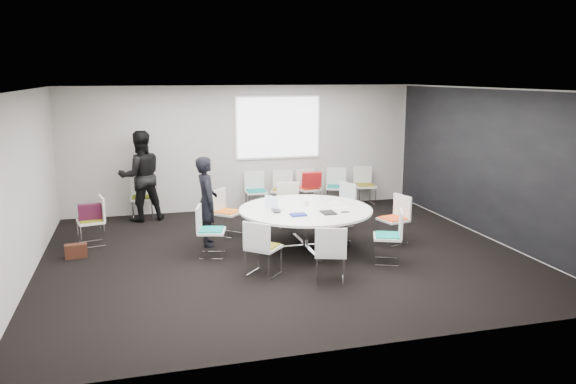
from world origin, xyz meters
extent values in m
cube|color=black|center=(0.00, 0.00, -0.02)|extent=(8.00, 7.00, 0.04)
cube|color=white|center=(0.00, 0.00, 2.82)|extent=(8.00, 7.00, 0.04)
cube|color=#A9A4A0|center=(0.00, 3.52, 1.40)|extent=(8.00, 0.04, 2.80)
cube|color=#A9A4A0|center=(0.00, -3.52, 1.40)|extent=(8.00, 0.04, 2.80)
cube|color=#A9A4A0|center=(-4.02, 0.00, 1.40)|extent=(0.04, 7.00, 2.80)
cube|color=#A9A4A0|center=(4.02, 0.00, 1.40)|extent=(0.04, 7.00, 2.80)
cube|color=black|center=(3.99, 0.00, 1.40)|extent=(0.01, 6.94, 2.74)
cube|color=silver|center=(0.47, 0.20, 0.04)|extent=(0.90, 0.90, 0.08)
cylinder|color=silver|center=(0.47, 0.20, 0.36)|extent=(0.10, 0.10, 0.65)
cylinder|color=white|center=(0.47, 0.20, 0.71)|extent=(2.34, 2.34, 0.04)
cube|color=white|center=(0.80, 3.46, 1.85)|extent=(1.90, 0.03, 1.35)
cube|color=silver|center=(2.10, 0.09, 0.21)|extent=(0.52, 0.52, 0.42)
cube|color=white|center=(2.10, 0.09, 0.44)|extent=(0.55, 0.56, 0.04)
cube|color=#DA4216|center=(2.10, 0.09, 0.47)|extent=(0.47, 0.49, 0.03)
cube|color=white|center=(2.30, 0.14, 0.67)|extent=(0.16, 0.45, 0.42)
cube|color=silver|center=(1.57, 1.42, 0.21)|extent=(0.55, 0.55, 0.42)
cube|color=white|center=(1.57, 1.42, 0.44)|extent=(0.59, 0.60, 0.04)
cube|color=#085E7D|center=(1.57, 1.42, 0.47)|extent=(0.51, 0.52, 0.03)
cube|color=white|center=(1.77, 1.51, 0.67)|extent=(0.22, 0.44, 0.42)
cube|color=silver|center=(0.57, 1.67, 0.21)|extent=(0.46, 0.46, 0.42)
cube|color=white|center=(0.57, 1.67, 0.44)|extent=(0.50, 0.49, 0.04)
cube|color=#647817|center=(0.57, 1.67, 0.47)|extent=(0.44, 0.42, 0.03)
cube|color=white|center=(0.59, 1.87, 0.67)|extent=(0.46, 0.09, 0.42)
cube|color=silver|center=(-0.72, 1.39, 0.21)|extent=(0.59, 0.59, 0.42)
cube|color=white|center=(-0.72, 1.39, 0.44)|extent=(0.63, 0.64, 0.04)
cube|color=#D55E14|center=(-0.72, 1.39, 0.47)|extent=(0.55, 0.55, 0.03)
cube|color=white|center=(-0.88, 1.53, 0.67)|extent=(0.33, 0.37, 0.42)
cube|color=silver|center=(-1.19, 0.19, 0.21)|extent=(0.51, 0.51, 0.42)
cube|color=white|center=(-1.19, 0.19, 0.44)|extent=(0.54, 0.56, 0.04)
cube|color=#0A7B77|center=(-1.19, 0.19, 0.47)|extent=(0.47, 0.48, 0.03)
cube|color=white|center=(-1.40, 0.24, 0.67)|extent=(0.15, 0.45, 0.42)
cube|color=silver|center=(-0.55, -0.93, 0.21)|extent=(0.59, 0.59, 0.42)
cube|color=white|center=(-0.55, -0.93, 0.44)|extent=(0.64, 0.63, 0.04)
cube|color=#696313|center=(-0.55, -0.93, 0.47)|extent=(0.55, 0.55, 0.03)
cube|color=white|center=(-0.69, -1.08, 0.67)|extent=(0.37, 0.34, 0.42)
cube|color=silver|center=(0.35, -1.44, 0.21)|extent=(0.53, 0.53, 0.42)
cube|color=white|center=(0.35, -1.44, 0.44)|extent=(0.58, 0.56, 0.04)
cube|color=orange|center=(0.35, -1.44, 0.47)|extent=(0.50, 0.49, 0.03)
cube|color=white|center=(0.29, -1.64, 0.67)|extent=(0.45, 0.18, 0.42)
cube|color=silver|center=(1.53, -0.89, 0.21)|extent=(0.55, 0.55, 0.42)
cube|color=white|center=(1.53, -0.89, 0.44)|extent=(0.58, 0.59, 0.04)
cube|color=#0B887E|center=(1.53, -0.89, 0.47)|extent=(0.50, 0.52, 0.03)
cube|color=white|center=(1.72, -0.97, 0.67)|extent=(0.21, 0.44, 0.42)
cube|color=silver|center=(0.20, 3.15, 0.21)|extent=(0.43, 0.43, 0.42)
cube|color=white|center=(0.20, 3.15, 0.44)|extent=(0.47, 0.45, 0.04)
cube|color=#077973|center=(0.20, 3.15, 0.47)|extent=(0.41, 0.39, 0.03)
cube|color=white|center=(0.21, 3.36, 0.67)|extent=(0.46, 0.04, 0.42)
cube|color=silver|center=(0.80, 3.14, 0.21)|extent=(0.54, 0.54, 0.42)
cube|color=white|center=(0.80, 3.14, 0.44)|extent=(0.59, 0.58, 0.04)
cube|color=brown|center=(0.80, 3.14, 0.47)|extent=(0.51, 0.50, 0.03)
cube|color=white|center=(0.87, 3.33, 0.67)|extent=(0.44, 0.20, 0.42)
cube|color=silver|center=(1.44, 3.15, 0.21)|extent=(0.48, 0.48, 0.42)
cube|color=white|center=(1.44, 3.15, 0.44)|extent=(0.52, 0.51, 0.04)
cube|color=red|center=(1.44, 3.15, 0.47)|extent=(0.45, 0.44, 0.03)
cube|color=white|center=(1.41, 3.36, 0.67)|extent=(0.46, 0.11, 0.42)
cube|color=silver|center=(2.11, 3.15, 0.21)|extent=(0.54, 0.54, 0.42)
cube|color=white|center=(2.11, 3.15, 0.44)|extent=(0.59, 0.57, 0.04)
cube|color=#0B7C7A|center=(2.11, 3.15, 0.47)|extent=(0.51, 0.50, 0.03)
cube|color=white|center=(2.18, 3.35, 0.67)|extent=(0.44, 0.20, 0.42)
cube|color=silver|center=(2.84, 3.14, 0.21)|extent=(0.45, 0.45, 0.42)
cube|color=white|center=(2.84, 3.14, 0.44)|extent=(0.49, 0.47, 0.04)
cube|color=olive|center=(2.84, 3.14, 0.47)|extent=(0.43, 0.41, 0.03)
cube|color=white|center=(2.85, 3.35, 0.67)|extent=(0.46, 0.07, 0.42)
cube|color=silver|center=(-3.21, 1.41, 0.21)|extent=(0.50, 0.50, 0.42)
cube|color=white|center=(-3.21, 1.41, 0.44)|extent=(0.53, 0.55, 0.04)
cube|color=olive|center=(-3.21, 1.41, 0.47)|extent=(0.46, 0.47, 0.03)
cube|color=white|center=(-3.01, 1.46, 0.67)|extent=(0.14, 0.46, 0.42)
cube|color=silver|center=(-2.29, 3.15, 0.21)|extent=(0.43, 0.43, 0.42)
cube|color=white|center=(-2.29, 3.15, 0.44)|extent=(0.47, 0.45, 0.04)
cube|color=#5D6816|center=(-2.29, 3.15, 0.47)|extent=(0.41, 0.39, 0.03)
cube|color=white|center=(-2.29, 3.36, 0.67)|extent=(0.46, 0.05, 0.42)
imported|color=black|center=(-1.18, 0.88, 0.81)|extent=(0.39, 0.59, 1.62)
imported|color=black|center=(-2.29, 3.00, 0.95)|extent=(1.05, 0.89, 1.90)
imported|color=#333338|center=(-0.03, 0.15, 0.74)|extent=(0.24, 0.35, 0.03)
cube|color=silver|center=(-0.13, 0.29, 0.86)|extent=(0.18, 0.26, 0.22)
cube|color=black|center=(0.74, -0.22, 0.74)|extent=(0.22, 0.30, 0.02)
cube|color=navy|center=(0.21, -0.24, 0.74)|extent=(0.27, 0.21, 0.03)
cube|color=silver|center=(1.12, 0.49, 0.73)|extent=(0.34, 0.37, 0.00)
cube|color=silver|center=(1.07, 0.11, 0.73)|extent=(0.32, 0.23, 0.00)
cylinder|color=white|center=(0.54, 0.41, 0.78)|extent=(0.08, 0.08, 0.09)
cube|color=black|center=(1.04, -0.24, 0.73)|extent=(0.15, 0.08, 0.01)
cube|color=#431229|center=(-3.21, 1.41, 0.62)|extent=(0.41, 0.17, 0.28)
cube|color=#3C1D13|center=(-3.42, 0.71, 0.12)|extent=(0.38, 0.20, 0.24)
cube|color=#B11518|center=(1.44, 2.94, 0.70)|extent=(0.45, 0.18, 0.36)
camera|label=1|loc=(-2.34, -8.96, 3.04)|focal=35.00mm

